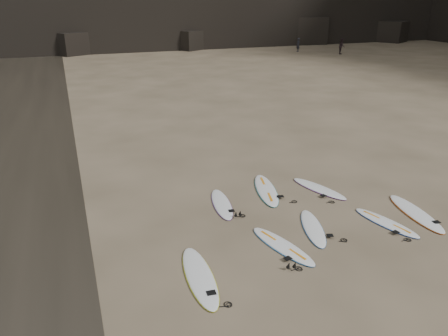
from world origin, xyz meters
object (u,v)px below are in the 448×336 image
at_px(surfboard_6, 266,190).
at_px(person_a, 298,45).
at_px(surfboard_0, 200,276).
at_px(surfboard_5, 222,204).
at_px(surfboard_2, 313,228).
at_px(surfboard_3, 386,222).
at_px(surfboard_1, 282,246).
at_px(surfboard_7, 319,188).
at_px(surfboard_4, 416,213).
at_px(person_b, 342,46).

relative_size(surfboard_6, person_a, 1.74).
height_order(surfboard_0, surfboard_6, surfboard_6).
xyz_separation_m(surfboard_5, person_a, (22.57, 35.58, 0.76)).
xyz_separation_m(surfboard_2, person_a, (20.52, 38.05, 0.76)).
xyz_separation_m(surfboard_2, surfboard_6, (-0.17, 2.96, 0.01)).
distance_m(surfboard_3, person_a, 42.64).
relative_size(surfboard_1, person_a, 1.54).
bearing_deg(surfboard_7, surfboard_3, -96.81).
bearing_deg(surfboard_1, person_a, 45.15).
bearing_deg(surfboard_2, surfboard_3, 5.77).
relative_size(surfboard_6, surfboard_7, 1.16).
distance_m(surfboard_4, surfboard_6, 5.00).
height_order(surfboard_1, person_b, person_b).
bearing_deg(surfboard_0, surfboard_2, 20.15).
distance_m(surfboard_0, surfboard_5, 4.10).
xyz_separation_m(surfboard_3, surfboard_6, (-2.47, 3.46, 0.01)).
bearing_deg(surfboard_3, surfboard_6, 110.78).
bearing_deg(surfboard_7, surfboard_1, -153.83).
height_order(surfboard_1, surfboard_5, surfboard_1).
distance_m(surfboard_2, surfboard_4, 3.62).
bearing_deg(surfboard_3, person_a, 49.97).
bearing_deg(surfboard_7, surfboard_6, 144.82).
bearing_deg(surfboard_2, surfboard_0, -145.56).
relative_size(surfboard_4, surfboard_7, 1.14).
distance_m(surfboard_1, surfboard_7, 4.27).
xyz_separation_m(surfboard_3, person_b, (21.89, 34.85, 0.85)).
distance_m(surfboard_7, person_b, 39.08).
xyz_separation_m(surfboard_0, surfboard_3, (6.25, 0.67, -0.01)).
bearing_deg(surfboard_4, surfboard_3, -164.16).
distance_m(surfboard_4, surfboard_5, 6.31).
xyz_separation_m(surfboard_1, person_a, (21.86, 38.65, 0.75)).
distance_m(person_a, person_b, 5.21).
height_order(surfboard_5, surfboard_6, surfboard_6).
height_order(surfboard_1, person_a, person_a).
bearing_deg(surfboard_4, surfboard_0, -165.83).
distance_m(surfboard_6, person_b, 39.74).
height_order(surfboard_6, person_a, person_a).
relative_size(surfboard_2, person_b, 1.29).
xyz_separation_m(surfboard_0, surfboard_2, (3.95, 1.17, -0.01)).
distance_m(surfboard_0, surfboard_3, 6.28).
relative_size(person_a, person_b, 0.89).
bearing_deg(surfboard_1, surfboard_5, 87.78).
bearing_deg(surfboard_2, surfboard_7, 73.03).
bearing_deg(surfboard_7, surfboard_4, -73.49).
bearing_deg(surfboard_6, surfboard_5, -151.12).
bearing_deg(person_a, person_b, 44.89).
relative_size(surfboard_3, person_b, 1.28).
bearing_deg(surfboard_5, surfboard_7, 8.06).
bearing_deg(surfboard_0, person_b, 55.28).
xyz_separation_m(surfboard_3, surfboard_7, (-0.61, 2.91, 0.00)).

